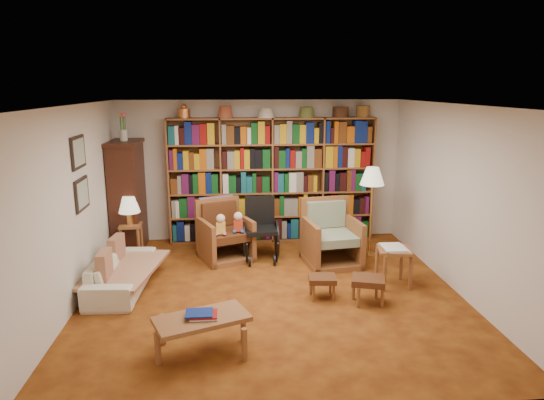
{
  "coord_description": "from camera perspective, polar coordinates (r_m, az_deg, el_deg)",
  "views": [
    {
      "loc": [
        -0.53,
        -6.08,
        2.72
      ],
      "look_at": [
        0.05,
        0.6,
        1.15
      ],
      "focal_mm": 32.0,
      "sensor_mm": 36.0,
      "label": 1
    }
  ],
  "objects": [
    {
      "name": "wall_left",
      "position": [
        6.56,
        -22.28,
        -0.76
      ],
      "size": [
        0.0,
        5.0,
        5.0
      ],
      "primitive_type": "plane",
      "rotation": [
        1.57,
        0.0,
        1.57
      ],
      "color": "silver",
      "rests_on": "floor"
    },
    {
      "name": "wall_front",
      "position": [
        3.91,
        3.23,
        -8.93
      ],
      "size": [
        5.0,
        0.0,
        5.0
      ],
      "primitive_type": "plane",
      "rotation": [
        -1.57,
        0.0,
        0.0
      ],
      "color": "silver",
      "rests_on": "floor"
    },
    {
      "name": "table_lamp",
      "position": [
        8.03,
        -16.46,
        -0.61
      ],
      "size": [
        0.34,
        0.34,
        0.46
      ],
      "color": "gold",
      "rests_on": "side_table_lamp"
    },
    {
      "name": "ceiling",
      "position": [
        6.11,
        0.02,
        11.12
      ],
      "size": [
        5.0,
        5.0,
        0.0
      ],
      "primitive_type": "plane",
      "rotation": [
        3.14,
        0.0,
        0.0
      ],
      "color": "white",
      "rests_on": "wall_back"
    },
    {
      "name": "floor",
      "position": [
        6.69,
        0.02,
        -10.82
      ],
      "size": [
        5.0,
        5.0,
        0.0
      ],
      "primitive_type": "plane",
      "color": "#8D4E15",
      "rests_on": "ground"
    },
    {
      "name": "bookshelf",
      "position": [
        8.59,
        0.0,
        2.79
      ],
      "size": [
        3.6,
        0.3,
        2.42
      ],
      "color": "brown",
      "rests_on": "floor"
    },
    {
      "name": "curio_cabinet",
      "position": [
        8.45,
        -16.61,
        0.57
      ],
      "size": [
        0.5,
        0.95,
        2.4
      ],
      "color": "#3D1E10",
      "rests_on": "floor"
    },
    {
      "name": "armchair_leather",
      "position": [
        7.92,
        -5.49,
        -3.98
      ],
      "size": [
        1.04,
        1.03,
        0.96
      ],
      "color": "brown",
      "rests_on": "floor"
    },
    {
      "name": "footstool_b",
      "position": [
        6.39,
        11.25,
        -9.47
      ],
      "size": [
        0.49,
        0.45,
        0.35
      ],
      "color": "#522915",
      "rests_on": "floor"
    },
    {
      "name": "wall_back",
      "position": [
        8.73,
        -1.41,
        3.49
      ],
      "size": [
        5.0,
        0.0,
        5.0
      ],
      "primitive_type": "plane",
      "rotation": [
        1.57,
        0.0,
        0.0
      ],
      "color": "silver",
      "rests_on": "floor"
    },
    {
      "name": "side_table_lamp",
      "position": [
        8.15,
        -16.24,
        -3.9
      ],
      "size": [
        0.37,
        0.37,
        0.57
      ],
      "color": "brown",
      "rests_on": "floor"
    },
    {
      "name": "coffee_table",
      "position": [
        5.23,
        -8.26,
        -13.96
      ],
      "size": [
        1.07,
        0.8,
        0.45
      ],
      "color": "brown",
      "rests_on": "floor"
    },
    {
      "name": "cushion_right",
      "position": [
        6.68,
        -19.11,
        -7.45
      ],
      "size": [
        0.13,
        0.4,
        0.4
      ],
      "primitive_type": "cube",
      "rotation": [
        0.0,
        0.0,
        0.0
      ],
      "color": "maroon",
      "rests_on": "sofa"
    },
    {
      "name": "footstool_a",
      "position": [
        6.47,
        5.93,
        -9.38
      ],
      "size": [
        0.38,
        0.34,
        0.3
      ],
      "color": "#522915",
      "rests_on": "floor"
    },
    {
      "name": "framed_pictures",
      "position": [
        6.77,
        -21.65,
        2.94
      ],
      "size": [
        0.03,
        0.52,
        0.97
      ],
      "color": "black",
      "rests_on": "wall_left"
    },
    {
      "name": "cushion_left",
      "position": [
        7.32,
        -17.81,
        -5.54
      ],
      "size": [
        0.17,
        0.4,
        0.38
      ],
      "primitive_type": "cube",
      "rotation": [
        0.0,
        0.0,
        -0.14
      ],
      "color": "maroon",
      "rests_on": "sofa"
    },
    {
      "name": "sofa",
      "position": [
        7.04,
        -17.26,
        -8.1
      ],
      "size": [
        1.65,
        0.72,
        0.47
      ],
      "primitive_type": "imported",
      "rotation": [
        0.0,
        0.0,
        1.52
      ],
      "color": "beige",
      "rests_on": "floor"
    },
    {
      "name": "side_table_papers",
      "position": [
        6.95,
        14.16,
        -6.33
      ],
      "size": [
        0.51,
        0.51,
        0.57
      ],
      "color": "brown",
      "rests_on": "floor"
    },
    {
      "name": "sofa_throw",
      "position": [
        7.01,
        -16.9,
        -7.62
      ],
      "size": [
        1.06,
        1.64,
        0.04
      ],
      "primitive_type": "cube",
      "rotation": [
        0.0,
        0.0,
        -0.17
      ],
      "color": "beige",
      "rests_on": "sofa"
    },
    {
      "name": "floor_lamp",
      "position": [
        7.91,
        11.7,
        2.35
      ],
      "size": [
        0.39,
        0.39,
        1.47
      ],
      "color": "gold",
      "rests_on": "floor"
    },
    {
      "name": "wall_right",
      "position": [
        6.95,
        21.0,
        0.09
      ],
      "size": [
        0.0,
        5.0,
        5.0
      ],
      "primitive_type": "plane",
      "rotation": [
        1.57,
        0.0,
        -1.57
      ],
      "color": "silver",
      "rests_on": "floor"
    },
    {
      "name": "wheelchair",
      "position": [
        7.85,
        -1.38,
        -3.61
      ],
      "size": [
        0.57,
        0.79,
        0.99
      ],
      "color": "black",
      "rests_on": "floor"
    },
    {
      "name": "armchair_sage",
      "position": [
        7.73,
        6.88,
        -4.53
      ],
      "size": [
        0.92,
        0.94,
        1.0
      ],
      "color": "brown",
      "rests_on": "floor"
    }
  ]
}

